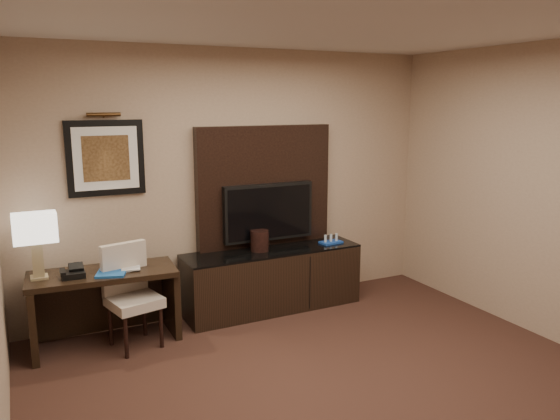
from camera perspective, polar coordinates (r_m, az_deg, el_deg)
ceiling at (r=3.50m, az=11.21°, el=19.79°), size 4.50×5.00×0.01m
wall_back at (r=5.73m, az=-4.64°, el=3.05°), size 4.50×0.01×2.70m
desk at (r=5.24m, az=-17.83°, el=-9.68°), size 1.30×0.63×0.68m
credenza at (r=5.80m, az=-0.83°, el=-7.23°), size 1.89×0.54×0.65m
tv_wall_panel at (r=5.80m, az=-1.65°, el=2.39°), size 1.50×0.12×1.30m
tv at (r=5.75m, az=-1.22°, el=-0.21°), size 1.00×0.08×0.60m
artwork at (r=5.33m, az=-17.76°, el=5.19°), size 0.70×0.04×0.70m
picture_light at (r=5.27m, az=-17.96°, el=9.47°), size 0.04×0.04×0.30m
desk_chair at (r=5.07m, az=-14.98°, el=-9.14°), size 0.51×0.56×0.86m
table_lamp at (r=5.06m, az=-24.12°, el=-3.23°), size 0.42×0.31×0.61m
desk_phone at (r=5.05m, az=-20.83°, el=-6.05°), size 0.20×0.18×0.10m
blue_folder at (r=5.07m, az=-17.13°, el=-6.17°), size 0.33×0.38×0.02m
book at (r=5.11m, az=-16.37°, el=-4.78°), size 0.17×0.05×0.23m
ice_bucket at (r=5.64m, az=-2.14°, el=-3.22°), size 0.23×0.23×0.21m
minibar_tray at (r=5.97m, az=5.34°, el=-3.06°), size 0.25×0.17×0.09m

